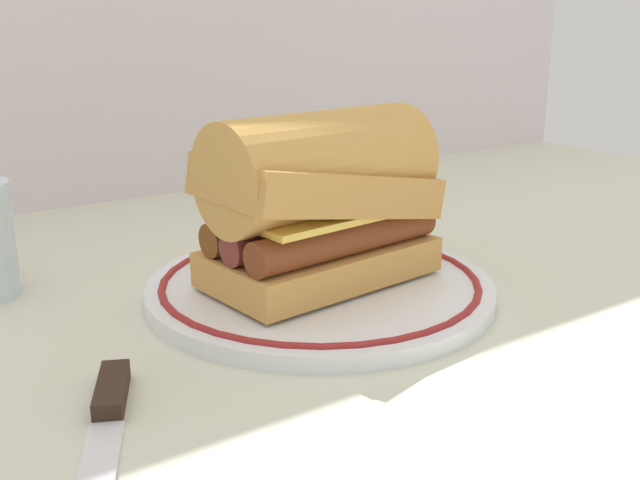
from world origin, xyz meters
TOP-DOWN VIEW (x-y plane):
  - ground_plane at (0.00, 0.00)m, footprint 1.50×1.50m
  - plate at (0.03, 0.03)m, footprint 0.27×0.27m
  - sausage_sandwich at (0.03, 0.03)m, footprint 0.18×0.11m
  - butter_knife at (-0.17, -0.07)m, footprint 0.08×0.14m

SIDE VIEW (x-z plane):
  - ground_plane at x=0.00m, z-range 0.00..0.00m
  - butter_knife at x=-0.17m, z-range 0.00..0.01m
  - plate at x=0.03m, z-range 0.00..0.02m
  - sausage_sandwich at x=0.03m, z-range 0.01..0.14m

